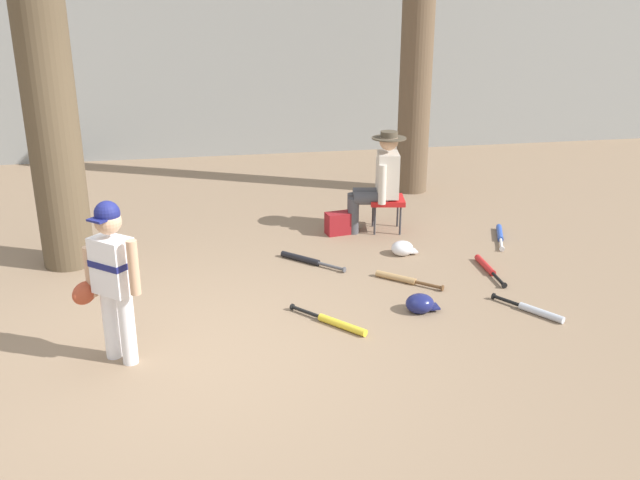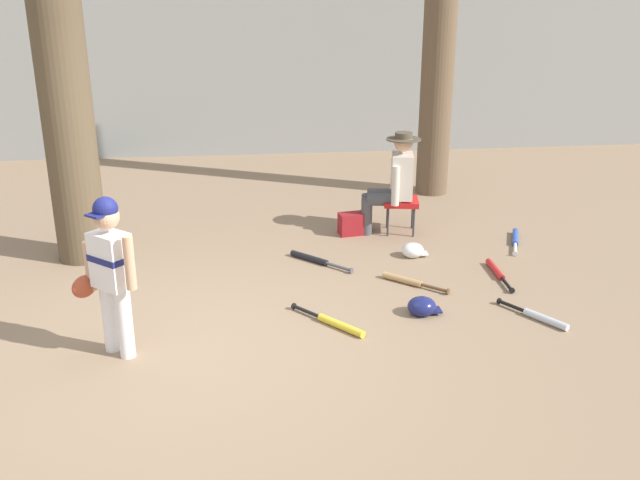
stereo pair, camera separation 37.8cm
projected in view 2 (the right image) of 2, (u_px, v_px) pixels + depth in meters
name	position (u px, v px, depth m)	size (l,w,h in m)	color
ground_plane	(193.00, 353.00, 5.67)	(60.00, 60.00, 0.00)	#897056
concrete_back_wall	(209.00, 62.00, 11.85)	(18.00, 0.36, 3.11)	gray
tree_near_player	(55.00, 11.00, 6.79)	(0.70, 0.70, 5.75)	brown
tree_behind_spectator	(440.00, 32.00, 9.31)	(0.71, 0.71, 5.14)	brown
young_ballplayer	(109.00, 267.00, 5.42)	(0.58, 0.43, 1.31)	white
folding_stool	(401.00, 203.00, 8.31)	(0.47, 0.47, 0.41)	red
seated_spectator	(393.00, 180.00, 8.22)	(0.68, 0.54, 1.20)	#47474C
handbag_beside_stool	(353.00, 224.00, 8.32)	(0.34, 0.18, 0.26)	maroon
bat_aluminum_silver	(540.00, 317.00, 6.20)	(0.44, 0.63, 0.07)	#B7BCC6
bat_red_barrel	(497.00, 272.00, 7.18)	(0.10, 0.77, 0.07)	red
bat_blue_youth	(515.00, 239.00, 8.11)	(0.35, 0.76, 0.07)	#2347AD
bat_black_composite	(314.00, 259.00, 7.51)	(0.61, 0.62, 0.07)	black
bat_yellow_trainer	(335.00, 323.00, 6.09)	(0.58, 0.67, 0.07)	yellow
bat_wood_tan	(407.00, 281.00, 6.96)	(0.57, 0.53, 0.07)	tan
batting_helmet_navy	(422.00, 306.00, 6.31)	(0.31, 0.24, 0.18)	navy
batting_helmet_white	(413.00, 250.00, 7.65)	(0.29, 0.22, 0.17)	silver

